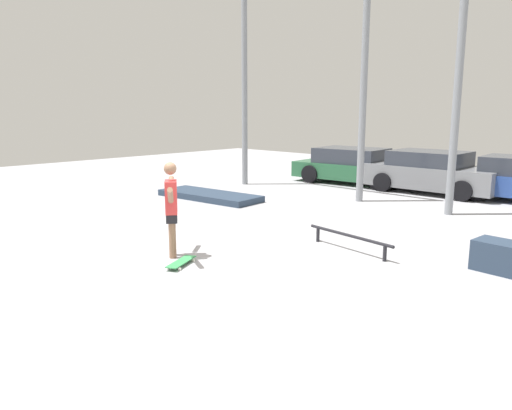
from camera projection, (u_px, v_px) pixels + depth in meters
The scene contains 8 objects.
ground_plane at pixel (211, 262), 8.90m from camera, with size 36.00×36.00×0.00m, color #9E9EA3.
skateboarder at pixel (171, 205), 9.03m from camera, with size 1.26×0.99×1.75m.
skateboard at pixel (181, 262), 8.68m from camera, with size 0.51×0.78×0.08m.
manual_pad at pixel (209, 196), 15.06m from camera, with size 3.33×1.18×0.18m, color #28384C.
grind_rail at pixel (349, 238), 9.53m from camera, with size 2.04×0.35×0.33m.
canopy_support_left at pixel (298, 67), 15.56m from camera, with size 4.99×0.20×6.68m.
parked_car_green at pixel (354, 166), 18.08m from camera, with size 4.48×2.33×1.27m.
parked_car_grey at pixel (432, 172), 16.08m from camera, with size 4.20×2.08×1.34m.
Camera 1 is at (6.52, -5.58, 2.70)m, focal length 35.00 mm.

